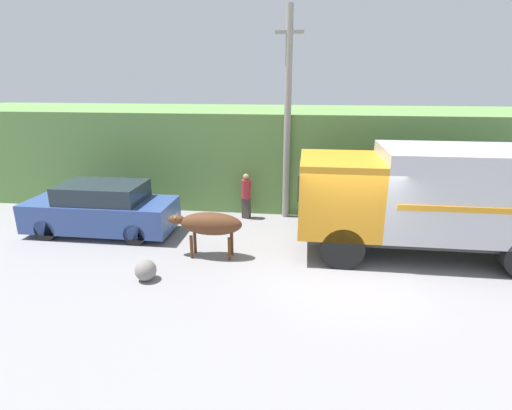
{
  "coord_description": "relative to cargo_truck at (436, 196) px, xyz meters",
  "views": [
    {
      "loc": [
        -1.12,
        -9.48,
        4.7
      ],
      "look_at": [
        -2.43,
        0.76,
        1.39
      ],
      "focal_mm": 28.0,
      "sensor_mm": 36.0,
      "label": 1
    }
  ],
  "objects": [
    {
      "name": "ground_plane",
      "position": [
        -2.32,
        -1.16,
        -1.71
      ],
      "size": [
        60.0,
        60.0,
        0.0
      ],
      "primitive_type": "plane",
      "color": "gray"
    },
    {
      "name": "hillside_embankment",
      "position": [
        -2.32,
        5.48,
        0.05
      ],
      "size": [
        32.0,
        5.12,
        3.52
      ],
      "color": "#608C47",
      "rests_on": "ground_plane"
    },
    {
      "name": "building_backdrop",
      "position": [
        -6.04,
        4.48,
        -0.23
      ],
      "size": [
        5.74,
        2.7,
        2.92
      ],
      "color": "#8CC69E",
      "rests_on": "ground_plane"
    },
    {
      "name": "cargo_truck",
      "position": [
        0.0,
        0.0,
        0.0
      ],
      "size": [
        7.03,
        2.52,
        2.98
      ],
      "rotation": [
        0.0,
        0.0,
        0.02
      ],
      "color": "#2D2D2D",
      "rests_on": "ground_plane"
    },
    {
      "name": "brown_cow",
      "position": [
        -5.96,
        -0.83,
        -0.77
      ],
      "size": [
        2.03,
        0.62,
        1.27
      ],
      "rotation": [
        0.0,
        0.0,
        -0.18
      ],
      "color": "#512D19",
      "rests_on": "ground_plane"
    },
    {
      "name": "parked_suv",
      "position": [
        -9.71,
        0.44,
        -0.93
      ],
      "size": [
        4.55,
        1.77,
        1.61
      ],
      "rotation": [
        0.0,
        0.0,
        -0.02
      ],
      "color": "#334C8C",
      "rests_on": "ground_plane"
    },
    {
      "name": "pedestrian_on_hill",
      "position": [
        -5.45,
        2.4,
        -0.84
      ],
      "size": [
        0.41,
        0.41,
        1.59
      ],
      "rotation": [
        0.0,
        0.0,
        2.81
      ],
      "color": "#38332D",
      "rests_on": "ground_plane"
    },
    {
      "name": "utility_pole",
      "position": [
        -4.1,
        2.77,
        1.84
      ],
      "size": [
        0.9,
        0.23,
        6.87
      ],
      "color": "gray",
      "rests_on": "ground_plane"
    },
    {
      "name": "roadside_rock",
      "position": [
        -7.19,
        -2.35,
        -1.45
      ],
      "size": [
        0.52,
        0.52,
        0.52
      ],
      "color": "gray",
      "rests_on": "ground_plane"
    }
  ]
}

